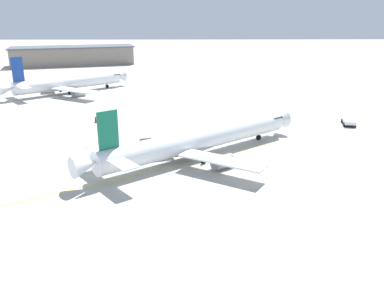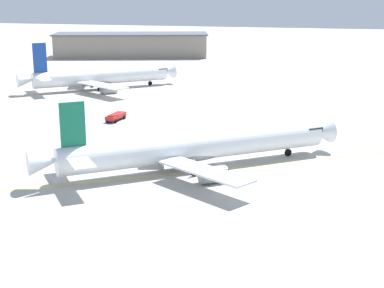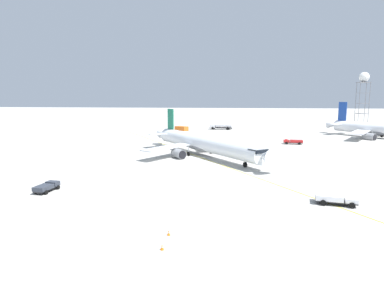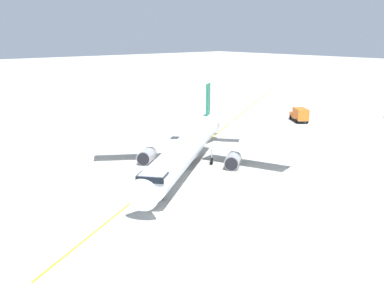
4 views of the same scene
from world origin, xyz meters
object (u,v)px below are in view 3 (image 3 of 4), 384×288
(fuel_tanker_truck, at_px, (222,126))
(safety_cone_near, at_px, (169,233))
(catering_truck_truck, at_px, (180,130))
(airliner_main, at_px, (203,144))
(ops_pickup_truck, at_px, (293,141))
(airliner_secondary, at_px, (381,130))
(safety_cone_mid, at_px, (162,247))
(radar_tower, at_px, (364,80))
(baggage_truck_truck, at_px, (47,187))
(pushback_tug_truck, at_px, (335,198))

(fuel_tanker_truck, distance_m, safety_cone_near, 108.44)
(catering_truck_truck, relative_size, safety_cone_near, 13.12)
(airliner_main, relative_size, ops_pickup_truck, 6.75)
(airliner_secondary, bearing_deg, safety_cone_mid, -73.48)
(airliner_secondary, height_order, radar_tower, radar_tower)
(catering_truck_truck, bearing_deg, fuel_tanker_truck, -90.99)
(ops_pickup_truck, height_order, baggage_truck_truck, ops_pickup_truck)
(ops_pickup_truck, xyz_separation_m, radar_tower, (48.89, 77.25, 20.98))
(safety_cone_near, bearing_deg, airliner_main, 89.43)
(baggage_truck_truck, distance_m, radar_tower, 164.06)
(radar_tower, distance_m, safety_cone_near, 164.80)
(safety_cone_mid, bearing_deg, airliner_main, 89.40)
(airliner_main, distance_m, radar_tower, 125.15)
(ops_pickup_truck, height_order, fuel_tanker_truck, fuel_tanker_truck)
(pushback_tug_truck, xyz_separation_m, ops_pickup_truck, (5.32, 55.85, -0.00))
(catering_truck_truck, distance_m, safety_cone_near, 89.44)
(radar_tower, height_order, safety_cone_mid, radar_tower)
(airliner_main, bearing_deg, catering_truck_truck, 157.61)
(airliner_secondary, distance_m, safety_cone_near, 102.85)
(pushback_tug_truck, distance_m, safety_cone_mid, 25.81)
(safety_cone_mid, bearing_deg, fuel_tanker_truck, 87.86)
(baggage_truck_truck, bearing_deg, airliner_secondary, -40.10)
(catering_truck_truck, xyz_separation_m, baggage_truck_truck, (-10.26, -74.85, -0.94))
(airliner_main, height_order, safety_cone_mid, airliner_main)
(catering_truck_truck, relative_size, safety_cone_mid, 13.12)
(airliner_main, distance_m, ops_pickup_truck, 33.47)
(airliner_main, relative_size, safety_cone_mid, 69.11)
(pushback_tug_truck, bearing_deg, safety_cone_mid, -130.86)
(ops_pickup_truck, bearing_deg, catering_truck_truck, -24.06)
(airliner_main, relative_size, safety_cone_near, 69.11)
(safety_cone_near, bearing_deg, radar_tower, 62.76)
(baggage_truck_truck, relative_size, safety_cone_near, 7.97)
(fuel_tanker_truck, xyz_separation_m, safety_cone_mid, (-4.17, -111.69, -1.30))
(radar_tower, bearing_deg, fuel_tanker_truck, -152.41)
(catering_truck_truck, height_order, baggage_truck_truck, catering_truck_truck)
(pushback_tug_truck, bearing_deg, radar_tower, 80.05)
(pushback_tug_truck, bearing_deg, baggage_truck_truck, -170.18)
(airliner_secondary, xyz_separation_m, safety_cone_mid, (-58.12, -88.19, -2.67))
(catering_truck_truck, xyz_separation_m, radar_tower, (85.72, 56.53, 20.13))
(baggage_truck_truck, xyz_separation_m, radar_tower, (95.98, 131.37, 21.07))
(catering_truck_truck, relative_size, pushback_tug_truck, 1.29)
(airliner_main, bearing_deg, pushback_tug_truck, -6.99)
(baggage_truck_truck, bearing_deg, catering_truck_truck, 0.27)
(baggage_truck_truck, distance_m, safety_cone_mid, 27.29)
(pushback_tug_truck, distance_m, baggage_truck_truck, 41.81)
(airliner_main, height_order, airliner_secondary, airliner_secondary)
(catering_truck_truck, distance_m, ops_pickup_truck, 42.27)
(catering_truck_truck, xyz_separation_m, fuel_tanker_truck, (15.06, 19.60, -0.08))
(baggage_truck_truck, height_order, radar_tower, radar_tower)
(airliner_main, bearing_deg, safety_cone_mid, -38.05)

